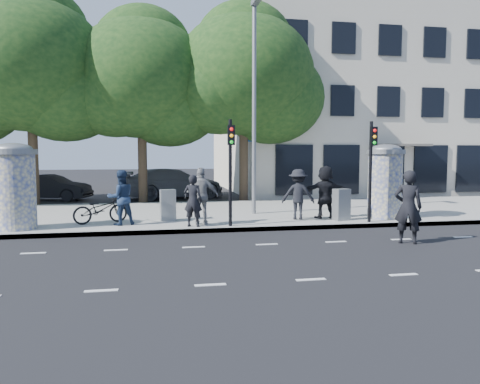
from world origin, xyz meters
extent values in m
plane|color=black|center=(0.00, 0.00, 0.00)|extent=(120.00, 120.00, 0.00)
cube|color=gray|center=(0.00, 7.50, 0.07)|extent=(40.00, 8.00, 0.15)
cube|color=slate|center=(0.00, 3.55, 0.07)|extent=(40.00, 0.10, 0.16)
cube|color=silver|center=(0.00, -2.20, 0.00)|extent=(32.00, 0.12, 0.01)
cube|color=silver|center=(0.00, 1.40, 0.00)|extent=(32.00, 0.12, 0.01)
cylinder|color=beige|center=(-7.20, 4.50, 1.30)|extent=(1.20, 1.20, 2.30)
cylinder|color=slate|center=(-7.20, 4.50, 2.53)|extent=(1.36, 1.36, 0.16)
ellipsoid|color=slate|center=(-7.20, 4.50, 2.61)|extent=(1.10, 1.10, 0.38)
cylinder|color=beige|center=(5.20, 4.70, 1.30)|extent=(1.20, 1.20, 2.30)
cylinder|color=slate|center=(5.20, 4.70, 2.53)|extent=(1.36, 1.36, 0.16)
ellipsoid|color=slate|center=(5.20, 4.70, 2.61)|extent=(1.10, 1.10, 0.38)
cylinder|color=black|center=(-0.60, 3.85, 1.85)|extent=(0.11, 0.11, 3.40)
cube|color=black|center=(-0.60, 3.67, 3.05)|extent=(0.22, 0.14, 0.62)
cylinder|color=black|center=(4.20, 3.85, 1.85)|extent=(0.11, 0.11, 3.40)
cube|color=black|center=(4.20, 3.67, 3.05)|extent=(0.22, 0.14, 0.62)
cylinder|color=slate|center=(0.80, 6.70, 4.15)|extent=(0.16, 0.16, 8.00)
cube|color=slate|center=(0.80, 6.30, 8.05)|extent=(0.25, 0.90, 0.18)
cylinder|color=#38281C|center=(-8.50, 12.50, 2.36)|extent=(0.44, 0.44, 4.73)
ellipsoid|color=black|center=(-8.50, 12.50, 6.51)|extent=(7.20, 7.20, 6.12)
cylinder|color=#38281C|center=(-3.50, 12.70, 2.21)|extent=(0.44, 0.44, 4.41)
ellipsoid|color=black|center=(-3.50, 12.70, 6.08)|extent=(6.80, 6.80, 5.78)
cylinder|color=#38281C|center=(1.50, 12.30, 2.29)|extent=(0.44, 0.44, 4.59)
ellipsoid|color=black|center=(1.50, 12.30, 6.32)|extent=(7.00, 7.00, 5.95)
cube|color=beige|center=(12.00, 20.00, 6.00)|extent=(20.00, 15.00, 12.00)
cube|color=black|center=(12.00, 12.45, 1.60)|extent=(18.00, 0.10, 2.60)
cube|color=#59544C|center=(10.00, 12.10, 2.90)|extent=(3.20, 0.90, 0.12)
cube|color=#194C8C|center=(2.50, 12.45, 3.20)|extent=(1.60, 0.06, 0.30)
imported|color=black|center=(-1.79, 3.96, 0.98)|extent=(0.71, 0.59, 1.66)
imported|color=#1E2F4D|center=(-4.06, 4.72, 1.05)|extent=(1.04, 0.91, 1.79)
imported|color=black|center=(2.00, 4.89, 1.04)|extent=(1.29, 0.96, 1.77)
imported|color=gray|center=(-1.48, 4.33, 1.09)|extent=(1.20, 0.82, 1.87)
imported|color=black|center=(3.03, 4.98, 1.10)|extent=(1.76, 0.64, 1.89)
imported|color=black|center=(3.86, 0.85, 1.01)|extent=(0.88, 0.78, 2.03)
imported|color=black|center=(-4.77, 5.21, 0.62)|extent=(1.20, 1.89, 0.94)
cube|color=gray|center=(-2.53, 5.44, 0.69)|extent=(0.55, 0.43, 1.08)
cube|color=gray|center=(3.41, 4.39, 0.70)|extent=(0.60, 0.49, 1.10)
imported|color=black|center=(-8.27, 15.01, 0.67)|extent=(2.43, 4.30, 1.34)
imported|color=#5A5C62|center=(-1.92, 14.88, 0.81)|extent=(3.74, 6.01, 1.62)
camera|label=1|loc=(-3.06, -10.84, 2.52)|focal=35.00mm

